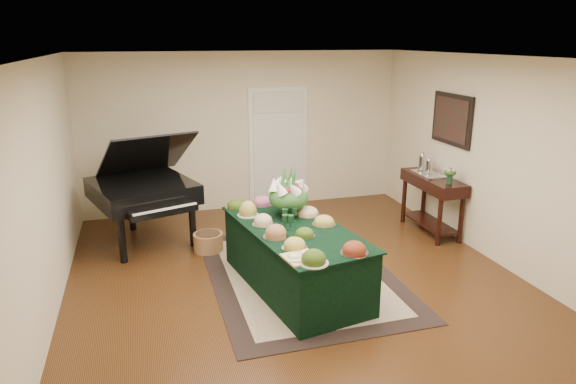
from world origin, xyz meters
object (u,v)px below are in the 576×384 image
object	(u,v)px
floral_centerpiece	(288,193)
mahogany_sideboard	(433,189)
grand_piano	(143,190)
buffet_table	(295,258)

from	to	relation	value
floral_centerpiece	mahogany_sideboard	bearing A→B (deg)	17.21
grand_piano	mahogany_sideboard	world-z (taller)	grand_piano
buffet_table	grand_piano	world-z (taller)	grand_piano
buffet_table	mahogany_sideboard	bearing A→B (deg)	24.98
grand_piano	mahogany_sideboard	xyz separation A→B (m)	(4.24, -0.82, -0.12)
buffet_table	grand_piano	bearing A→B (deg)	129.66
floral_centerpiece	grand_piano	distance (m)	2.36
mahogany_sideboard	grand_piano	bearing A→B (deg)	169.09
floral_centerpiece	buffet_table	bearing A→B (deg)	-96.26
floral_centerpiece	grand_piano	bearing A→B (deg)	137.01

